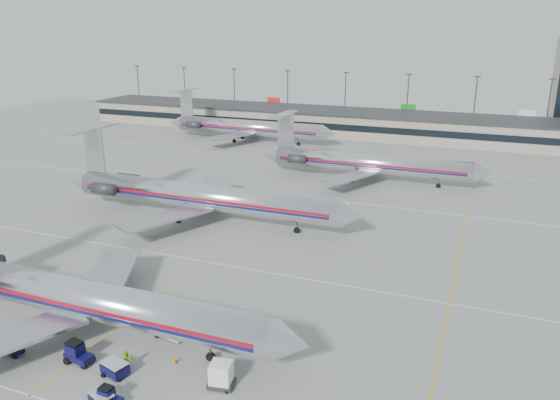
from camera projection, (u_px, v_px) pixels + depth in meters
The scene contains 18 objects.
ground at pixel (157, 296), 59.68m from camera, with size 260.00×260.00×0.00m, color gray.
apron_markings at pixel (202, 261), 68.53m from camera, with size 160.00×0.15×0.02m, color silver.
terminal at pixel (364, 123), 145.49m from camera, with size 162.00×17.00×6.25m.
light_mast_row at pixel (376, 97), 156.25m from camera, with size 163.60×0.40×15.28m.
jet_foreground at pixel (71, 295), 52.40m from camera, with size 46.84×27.58×12.26m.
jet_second_row at pixel (198, 196), 82.18m from camera, with size 49.63×29.22×12.99m.
jet_third_row at pixel (365, 163), 103.01m from camera, with size 43.73×26.90×11.96m.
jet_back_row at pixel (245, 127), 137.72m from camera, with size 45.63×28.07×12.48m.
tug_left at pixel (10, 347), 49.01m from camera, with size 2.05×1.10×1.67m.
tug_center at pixel (77, 353), 47.67m from camera, with size 2.66×1.55×2.06m.
tug_right at pixel (108, 397), 42.39m from camera, with size 2.05×1.10×1.63m.
cart_inner at pixel (102, 399), 42.37m from camera, with size 2.29×1.94×1.10m.
cart_outer at pixel (115, 369), 46.04m from camera, with size 2.51×2.04×1.24m.
uld_container at pixel (221, 375), 44.50m from camera, with size 2.32×2.03×2.17m.
belt_loader at pixel (170, 333), 51.59m from camera, with size 3.82×1.68×1.97m.
ramp_worker_near at pixel (141, 326), 52.07m from camera, with size 0.65×0.43×1.79m, color #86DE14.
ramp_worker_far at pixel (127, 360), 46.83m from camera, with size 0.82×0.64×1.69m, color #83DA14.
cone_right at pixel (174, 360), 47.76m from camera, with size 0.48×0.48×0.66m, color #D05906.
Camera 1 is at (32.15, -44.91, 28.36)m, focal length 35.00 mm.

